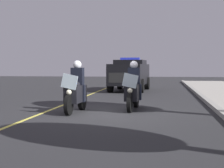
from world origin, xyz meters
TOP-DOWN VIEW (x-y plane):
  - ground_plane at (0.00, 0.00)m, footprint 80.00×80.00m
  - curb_strip at (0.00, 3.62)m, footprint 48.00×0.24m
  - lane_stripe_center at (0.00, -2.10)m, footprint 48.00×0.12m
  - police_motorcycle_lead_left at (0.28, -1.07)m, footprint 2.14×0.61m
  - police_motorcycle_lead_right at (-0.69, 0.75)m, footprint 2.14×0.61m
  - police_suv at (-10.57, -0.26)m, footprint 5.01×2.33m

SIDE VIEW (x-z plane):
  - ground_plane at x=0.00m, z-range 0.00..0.00m
  - lane_stripe_center at x=0.00m, z-range 0.00..0.01m
  - curb_strip at x=0.00m, z-range 0.00..0.15m
  - police_motorcycle_lead_left at x=0.28m, z-range -0.16..1.56m
  - police_motorcycle_lead_right at x=-0.69m, z-range -0.16..1.56m
  - police_suv at x=-10.57m, z-range 0.04..2.09m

